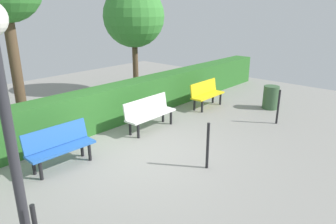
{
  "coord_description": "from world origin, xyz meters",
  "views": [
    {
      "loc": [
        4.3,
        4.81,
        3.18
      ],
      "look_at": [
        -1.52,
        -0.36,
        0.55
      ],
      "focal_mm": 33.18,
      "sensor_mm": 36.0,
      "label": 1
    }
  ],
  "objects_px": {
    "trash_bin": "(271,97)",
    "lamp_post": "(2,94)",
    "bench_white": "(149,112)",
    "bench_yellow": "(206,93)",
    "bench_blue": "(60,145)",
    "tree_near": "(134,17)"
  },
  "relations": [
    {
      "from": "trash_bin",
      "to": "lamp_post",
      "type": "bearing_deg",
      "value": 3.8
    },
    {
      "from": "bench_white",
      "to": "lamp_post",
      "type": "relative_size",
      "value": 0.49
    },
    {
      "from": "bench_white",
      "to": "tree_near",
      "type": "xyz_separation_m",
      "value": [
        -2.31,
        -3.03,
        2.38
      ]
    },
    {
      "from": "bench_white",
      "to": "lamp_post",
      "type": "distance_m",
      "value": 5.29
    },
    {
      "from": "tree_near",
      "to": "trash_bin",
      "type": "xyz_separation_m",
      "value": [
        -1.63,
        4.72,
        -2.48
      ]
    },
    {
      "from": "bench_white",
      "to": "bench_blue",
      "type": "bearing_deg",
      "value": 0.97
    },
    {
      "from": "bench_yellow",
      "to": "trash_bin",
      "type": "bearing_deg",
      "value": 126.17
    },
    {
      "from": "bench_yellow",
      "to": "bench_blue",
      "type": "height_order",
      "value": "bench_yellow"
    },
    {
      "from": "bench_white",
      "to": "bench_blue",
      "type": "height_order",
      "value": "bench_white"
    },
    {
      "from": "lamp_post",
      "to": "tree_near",
      "type": "bearing_deg",
      "value": -141.88
    },
    {
      "from": "bench_blue",
      "to": "trash_bin",
      "type": "distance_m",
      "value": 6.86
    },
    {
      "from": "lamp_post",
      "to": "bench_blue",
      "type": "bearing_deg",
      "value": -128.11
    },
    {
      "from": "bench_yellow",
      "to": "trash_bin",
      "type": "xyz_separation_m",
      "value": [
        -1.27,
        1.68,
        -0.1
      ]
    },
    {
      "from": "trash_bin",
      "to": "tree_near",
      "type": "bearing_deg",
      "value": -70.99
    },
    {
      "from": "bench_yellow",
      "to": "bench_blue",
      "type": "distance_m",
      "value": 5.4
    },
    {
      "from": "tree_near",
      "to": "bench_yellow",
      "type": "bearing_deg",
      "value": 96.62
    },
    {
      "from": "bench_blue",
      "to": "lamp_post",
      "type": "distance_m",
      "value": 3.28
    },
    {
      "from": "bench_blue",
      "to": "tree_near",
      "type": "xyz_separation_m",
      "value": [
        -5.05,
        -3.13,
        2.38
      ]
    },
    {
      "from": "bench_yellow",
      "to": "bench_white",
      "type": "distance_m",
      "value": 2.66
    },
    {
      "from": "bench_white",
      "to": "bench_blue",
      "type": "xyz_separation_m",
      "value": [
        2.74,
        0.11,
        -0.0
      ]
    },
    {
      "from": "lamp_post",
      "to": "trash_bin",
      "type": "height_order",
      "value": "lamp_post"
    },
    {
      "from": "bench_yellow",
      "to": "tree_near",
      "type": "xyz_separation_m",
      "value": [
        0.35,
        -3.04,
        2.38
      ]
    }
  ]
}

